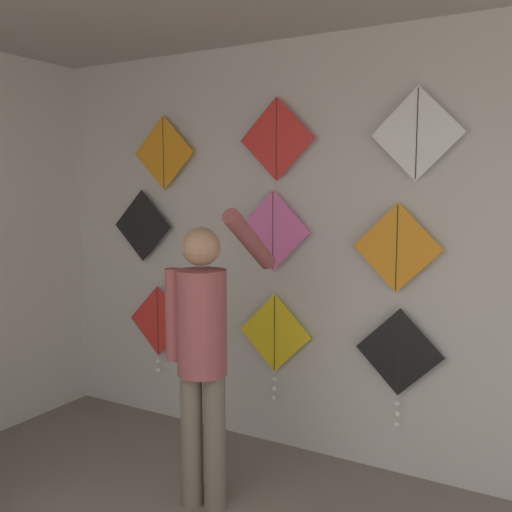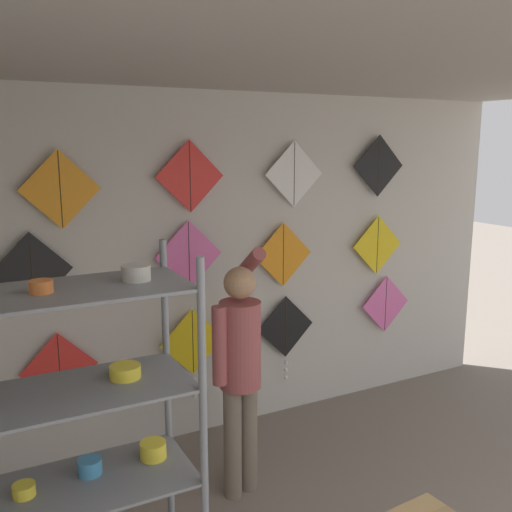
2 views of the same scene
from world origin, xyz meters
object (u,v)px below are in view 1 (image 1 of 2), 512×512
at_px(shopkeeper, 203,342).
at_px(kite_6, 397,248).
at_px(kite_1, 275,339).
at_px(kite_8, 164,153).
at_px(kite_4, 142,226).
at_px(kite_5, 273,231).
at_px(kite_2, 399,358).
at_px(kite_0, 158,324).
at_px(kite_9, 277,139).
at_px(kite_10, 417,134).

distance_m(shopkeeper, kite_6, 1.30).
height_order(kite_1, kite_8, kite_8).
bearing_deg(kite_8, kite_4, 180.00).
height_order(kite_4, kite_8, kite_8).
bearing_deg(kite_5, kite_1, -3.80).
xyz_separation_m(kite_5, kite_6, (0.85, 0.00, -0.07)).
xyz_separation_m(shopkeeper, kite_4, (-1.17, 0.86, 0.56)).
xyz_separation_m(shopkeeper, kite_6, (0.84, 0.86, 0.49)).
height_order(kite_1, kite_2, kite_1).
distance_m(kite_0, kite_6, 2.00).
distance_m(kite_1, kite_4, 1.39).
relative_size(kite_1, kite_8, 1.38).
height_order(kite_1, kite_9, kite_9).
bearing_deg(kite_5, kite_0, -179.96).
relative_size(kite_2, kite_6, 1.38).
bearing_deg(kite_8, kite_10, 0.00).
bearing_deg(kite_1, shopkeeper, -89.90).
xyz_separation_m(kite_1, kite_10, (0.94, 0.00, 1.36)).
xyz_separation_m(shopkeeper, kite_0, (-1.03, 0.86, -0.21)).
xyz_separation_m(kite_5, kite_9, (0.02, 0.00, 0.61)).
bearing_deg(kite_6, kite_8, 180.00).
distance_m(kite_2, kite_4, 2.17).
xyz_separation_m(kite_0, kite_10, (1.97, 0.00, 1.38)).
relative_size(kite_2, kite_4, 1.38).
bearing_deg(kite_5, kite_2, -0.06).
bearing_deg(kite_5, kite_8, 180.00).
relative_size(kite_0, kite_1, 0.91).
relative_size(kite_2, kite_9, 1.38).
xyz_separation_m(kite_6, kite_9, (-0.83, 0.00, 0.68)).
xyz_separation_m(shopkeeper, kite_8, (-0.95, 0.86, 1.12)).
distance_m(kite_0, kite_4, 0.78).
distance_m(kite_5, kite_6, 0.86).
distance_m(shopkeeper, kite_1, 0.88).
height_order(kite_1, kite_10, kite_10).
xyz_separation_m(kite_1, kite_4, (-1.17, 0.00, 0.75)).
height_order(kite_1, kite_4, kite_4).
distance_m(kite_0, kite_5, 1.28).
distance_m(shopkeeper, kite_4, 1.56).
bearing_deg(kite_5, kite_4, 180.00).
bearing_deg(kite_10, kite_9, 180.00).
height_order(kite_4, kite_9, kite_9).
bearing_deg(kite_6, kite_2, -1.75).
relative_size(kite_8, kite_9, 1.00).
height_order(kite_2, kite_4, kite_4).
bearing_deg(kite_9, kite_5, 180.00).
height_order(kite_5, kite_9, kite_9).
height_order(kite_6, kite_10, kite_10).
relative_size(kite_0, kite_5, 1.25).
distance_m(kite_6, kite_10, 0.68).
xyz_separation_m(kite_1, kite_2, (0.87, 0.00, -0.01)).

